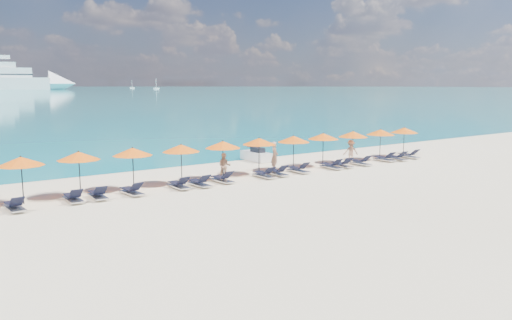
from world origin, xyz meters
TOP-DOWN VIEW (x-y plane):
  - ground at (0.00, 0.00)m, footprint 1400.00×1400.00m
  - sailboat_near at (200.28, 473.66)m, footprint 6.07×2.02m
  - sailboat_far at (205.24, 555.14)m, footprint 5.21×1.74m
  - jetski at (4.29, 9.13)m, footprint 1.08×2.75m
  - beachgoer_a at (2.95, 5.12)m, footprint 0.80×0.78m
  - beachgoer_b at (-1.20, 4.51)m, footprint 0.86×0.76m
  - beachgoer_c at (9.36, 4.66)m, footprint 1.14×0.94m
  - umbrella_1 at (-12.13, 4.50)m, footprint 2.10×2.10m
  - umbrella_2 at (-9.46, 4.74)m, footprint 2.10×2.10m
  - umbrella_3 at (-6.72, 4.69)m, footprint 2.10×2.10m
  - umbrella_4 at (-3.98, 4.53)m, footprint 2.10×2.10m
  - umbrella_5 at (-1.27, 4.56)m, footprint 2.10×2.10m
  - umbrella_6 at (1.45, 4.75)m, footprint 2.10×2.10m
  - umbrella_7 at (4.02, 4.53)m, footprint 2.10×2.10m
  - umbrella_8 at (6.77, 4.73)m, footprint 2.10×2.10m
  - umbrella_9 at (9.46, 4.58)m, footprint 2.10×2.10m
  - umbrella_10 at (12.23, 4.50)m, footprint 2.10×2.10m
  - umbrella_11 at (14.92, 4.51)m, footprint 2.10×2.10m
  - lounger_2 at (-12.72, 3.33)m, footprint 0.75×1.74m
  - lounger_3 at (-10.15, 3.53)m, footprint 0.63×1.70m
  - lounger_4 at (-8.99, 3.51)m, footprint 0.69×1.72m
  - lounger_5 at (-7.32, 3.40)m, footprint 0.79×1.75m
  - lounger_6 at (-4.71, 3.42)m, footprint 0.62×1.70m
  - lounger_7 at (-3.54, 3.29)m, footprint 0.70×1.73m
  - lounger_8 at (-1.98, 3.51)m, footprint 0.74×1.74m
  - lounger_9 at (0.82, 3.32)m, footprint 0.66×1.71m
  - lounger_10 at (1.90, 3.44)m, footprint 0.68×1.72m
  - lounger_11 at (3.60, 3.50)m, footprint 0.64×1.71m
  - lounger_12 at (6.29, 3.36)m, footprint 0.64×1.71m
  - lounger_13 at (7.27, 3.37)m, footprint 0.77×1.75m
  - lounger_14 at (8.96, 3.33)m, footprint 0.68×1.72m
  - lounger_15 at (11.68, 3.56)m, footprint 0.69×1.72m
  - lounger_16 at (12.73, 3.32)m, footprint 0.71×1.73m
  - lounger_17 at (14.35, 3.53)m, footprint 0.66×1.71m

SIDE VIEW (x-z plane):
  - ground at x=0.00m, z-range 0.00..0.00m
  - lounger_2 at x=-12.72m, z-range -0.09..0.56m
  - lounger_3 at x=-10.15m, z-range -0.09..0.56m
  - lounger_4 at x=-8.99m, z-range -0.09..0.56m
  - lounger_5 at x=-7.32m, z-range -0.09..0.56m
  - lounger_6 at x=-4.71m, z-range -0.09..0.56m
  - lounger_7 at x=-3.54m, z-range -0.09..0.56m
  - lounger_8 at x=-1.98m, z-range -0.09..0.56m
  - lounger_9 at x=0.82m, z-range -0.09..0.56m
  - lounger_10 at x=1.90m, z-range -0.09..0.56m
  - lounger_11 at x=3.60m, z-range -0.09..0.56m
  - lounger_12 at x=6.29m, z-range -0.09..0.56m
  - lounger_13 at x=7.27m, z-range -0.09..0.56m
  - lounger_14 at x=8.96m, z-range -0.09..0.56m
  - lounger_15 at x=11.68m, z-range -0.09..0.56m
  - lounger_16 at x=12.73m, z-range -0.09..0.56m
  - lounger_17 at x=14.35m, z-range -0.09..0.56m
  - jetski at x=4.29m, z-range -0.09..0.89m
  - beachgoer_b at x=-1.20m, z-range 0.00..1.53m
  - beachgoer_c at x=9.36m, z-range 0.00..1.60m
  - beachgoer_a at x=2.95m, z-range 0.00..1.85m
  - sailboat_far at x=205.24m, z-range -3.80..5.76m
  - sailboat_near at x=200.28m, z-range -4.42..6.71m
  - umbrella_1 at x=-12.13m, z-range 0.88..3.16m
  - umbrella_2 at x=-9.46m, z-range 0.88..3.16m
  - umbrella_3 at x=-6.72m, z-range 0.88..3.16m
  - umbrella_4 at x=-3.98m, z-range 0.88..3.16m
  - umbrella_5 at x=-1.27m, z-range 0.88..3.16m
  - umbrella_6 at x=1.45m, z-range 0.88..3.16m
  - umbrella_7 at x=4.02m, z-range 0.88..3.16m
  - umbrella_8 at x=6.77m, z-range 0.88..3.16m
  - umbrella_9 at x=9.46m, z-range 0.88..3.16m
  - umbrella_10 at x=12.23m, z-range 0.88..3.16m
  - umbrella_11 at x=14.92m, z-range 0.88..3.16m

